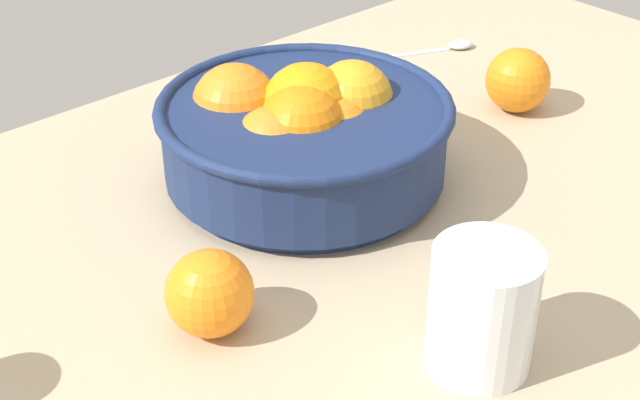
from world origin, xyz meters
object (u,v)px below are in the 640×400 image
(loose_orange_0, at_px, (518,80))
(loose_orange_1, at_px, (210,293))
(spoon, at_px, (429,49))
(juice_glass, at_px, (481,316))
(fruit_bowl, at_px, (303,132))

(loose_orange_0, distance_m, loose_orange_1, 0.47)
(loose_orange_0, bearing_deg, loose_orange_1, -170.71)
(loose_orange_0, height_order, spoon, loose_orange_0)
(spoon, bearing_deg, juice_glass, -134.08)
(fruit_bowl, relative_size, loose_orange_0, 3.96)
(loose_orange_1, bearing_deg, fruit_bowl, 31.15)
(loose_orange_1, relative_size, spoon, 0.41)
(loose_orange_0, distance_m, spoon, 0.18)
(fruit_bowl, bearing_deg, loose_orange_1, -148.85)
(fruit_bowl, relative_size, spoon, 1.67)
(fruit_bowl, height_order, loose_orange_0, fruit_bowl)
(juice_glass, bearing_deg, loose_orange_1, 127.47)
(fruit_bowl, bearing_deg, loose_orange_0, -8.76)
(juice_glass, bearing_deg, fruit_bowl, 75.03)
(loose_orange_1, xyz_separation_m, spoon, (0.51, 0.25, -0.03))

